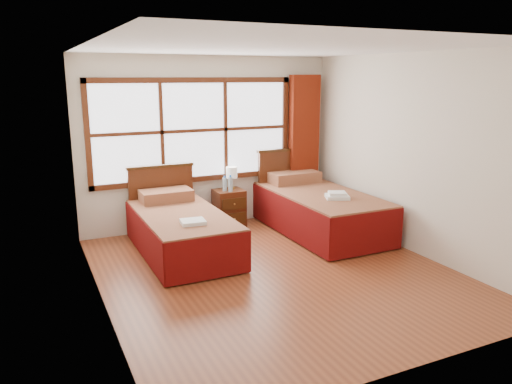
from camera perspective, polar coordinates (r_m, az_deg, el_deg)
name	(u,v)px	position (r m, az deg, el deg)	size (l,w,h in m)	color
floor	(276,273)	(6.06, 2.33, -9.19)	(4.50, 4.50, 0.00)	brown
ceiling	(279,48)	(5.61, 2.59, 16.17)	(4.50, 4.50, 0.00)	white
wall_back	(209,143)	(7.73, -5.36, 5.65)	(4.00, 4.00, 0.00)	silver
wall_left	(95,181)	(5.10, -17.87, 1.15)	(4.50, 4.50, 0.00)	silver
wall_right	(413,154)	(6.85, 17.48, 4.12)	(4.50, 4.50, 0.00)	silver
window	(194,131)	(7.59, -7.07, 6.98)	(3.16, 0.06, 1.56)	white
curtain	(304,146)	(8.31, 5.46, 5.26)	(0.50, 0.16, 2.30)	maroon
bed_left	(181,229)	(6.72, -8.60, -4.22)	(1.06, 2.08, 1.03)	#39200C
bed_right	(318,209)	(7.57, 7.08, -1.92)	(1.17, 2.28, 1.14)	#39200C
nightstand	(229,208)	(7.77, -3.09, -1.87)	(0.44, 0.43, 0.58)	#4C2210
towels_left	(193,222)	(6.11, -7.22, -3.40)	(0.31, 0.28, 0.05)	white
towels_right	(337,196)	(7.13, 9.27, -0.41)	(0.40, 0.38, 0.09)	white
lamp	(232,173)	(7.77, -2.80, 2.16)	(0.17, 0.17, 0.34)	gold
bottle_near	(225,184)	(7.62, -3.60, 0.91)	(0.06, 0.06, 0.23)	#A0BECE
bottle_far	(230,184)	(7.58, -2.93, 0.92)	(0.07, 0.07, 0.25)	#A0BECE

